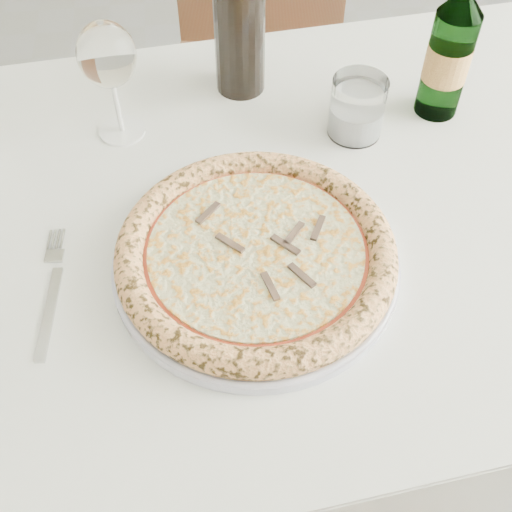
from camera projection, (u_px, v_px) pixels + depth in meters
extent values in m
cube|color=brown|center=(247.00, 220.00, 0.86)|extent=(1.34, 0.84, 0.04)
cube|color=white|center=(246.00, 209.00, 0.84)|extent=(1.40, 0.91, 0.01)
cube|color=white|center=(222.00, 95.00, 1.18)|extent=(1.33, 0.01, 0.22)
cylinder|color=brown|center=(496.00, 208.00, 1.39)|extent=(0.06, 0.06, 0.71)
cube|color=brown|center=(253.00, 92.00, 1.49)|extent=(0.48, 0.48, 0.04)
cylinder|color=brown|center=(321.00, 129.00, 1.77)|extent=(0.04, 0.04, 0.43)
cylinder|color=brown|center=(314.00, 219.00, 1.56)|extent=(0.04, 0.04, 0.43)
cylinder|color=brown|center=(200.00, 120.00, 1.79)|extent=(0.04, 0.04, 0.43)
cylinder|color=brown|center=(177.00, 208.00, 1.58)|extent=(0.04, 0.04, 0.43)
cylinder|color=white|center=(256.00, 263.00, 0.77)|extent=(0.35, 0.35, 0.01)
torus|color=white|center=(256.00, 260.00, 0.77)|extent=(0.34, 0.34, 0.01)
cylinder|color=tan|center=(256.00, 256.00, 0.76)|extent=(0.33, 0.33, 0.01)
torus|color=#EDA25F|center=(256.00, 252.00, 0.76)|extent=(0.34, 0.34, 0.03)
cylinder|color=#C5411D|center=(256.00, 252.00, 0.76)|extent=(0.28, 0.28, 0.00)
cylinder|color=beige|center=(256.00, 250.00, 0.76)|extent=(0.26, 0.26, 0.00)
cube|color=brown|center=(283.00, 245.00, 0.76)|extent=(0.04, 0.01, 0.00)
cube|color=brown|center=(278.00, 219.00, 0.78)|extent=(0.03, 0.04, 0.00)
cube|color=brown|center=(236.00, 205.00, 0.80)|extent=(0.02, 0.04, 0.00)
cube|color=brown|center=(225.00, 240.00, 0.76)|extent=(0.04, 0.02, 0.00)
cube|color=brown|center=(213.00, 269.00, 0.73)|extent=(0.04, 0.02, 0.00)
cube|color=brown|center=(249.00, 303.00, 0.70)|extent=(0.02, 0.04, 0.00)
cube|color=brown|center=(284.00, 269.00, 0.73)|extent=(0.03, 0.04, 0.00)
cube|color=#B2B2B2|center=(49.00, 311.00, 0.74)|extent=(0.02, 0.13, 0.00)
cube|color=#B2B2B2|center=(54.00, 259.00, 0.79)|extent=(0.02, 0.02, 0.00)
cylinder|color=#B2B2B2|center=(49.00, 244.00, 0.80)|extent=(0.00, 0.03, 0.00)
cylinder|color=#B2B2B2|center=(53.00, 243.00, 0.80)|extent=(0.00, 0.03, 0.00)
cylinder|color=#B2B2B2|center=(58.00, 243.00, 0.80)|extent=(0.00, 0.03, 0.00)
cylinder|color=#B2B2B2|center=(62.00, 242.00, 0.80)|extent=(0.00, 0.03, 0.00)
cylinder|color=white|center=(122.00, 131.00, 0.94)|extent=(0.07, 0.07, 0.00)
cylinder|color=white|center=(117.00, 105.00, 0.90)|extent=(0.01, 0.01, 0.09)
ellipsoid|color=white|center=(107.00, 54.00, 0.84)|extent=(0.08, 0.08, 0.09)
cylinder|color=white|center=(357.00, 107.00, 0.90)|extent=(0.08, 0.08, 0.09)
cylinder|color=white|center=(355.00, 119.00, 0.92)|extent=(0.07, 0.07, 0.04)
cylinder|color=#2E562C|center=(446.00, 65.00, 0.91)|extent=(0.06, 0.06, 0.16)
cone|color=#2E562C|center=(464.00, 0.00, 0.83)|extent=(0.06, 0.06, 0.04)
cylinder|color=#EDC961|center=(447.00, 62.00, 0.91)|extent=(0.06, 0.06, 0.05)
cylinder|color=black|center=(239.00, 25.00, 0.92)|extent=(0.07, 0.07, 0.21)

